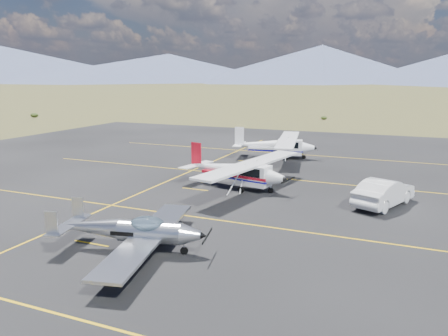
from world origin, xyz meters
The scene contains 6 objects.
ground centered at (0.00, 0.00, 0.00)m, with size 1600.00×1600.00×0.00m, color #383D1C.
apron centered at (0.00, 7.00, 0.00)m, with size 72.00×72.00×0.02m, color black.
aircraft_low_wing centered at (-0.60, -3.46, 0.98)m, with size 6.90×9.47×2.05m.
aircraft_cessna centered at (-0.46, 9.03, 1.31)m, with size 7.30×11.71×2.96m.
aircraft_plain centered at (-1.14, 21.16, 1.30)m, with size 7.21×11.62×2.93m.
sedan centered at (9.44, 8.49, 0.85)m, with size 1.78×5.12×1.69m, color silver.
Camera 1 is at (10.47, -19.08, 7.86)m, focal length 35.00 mm.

